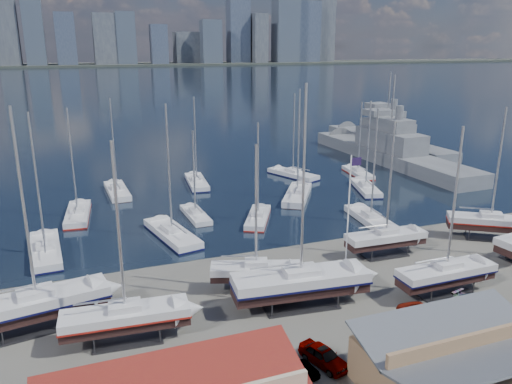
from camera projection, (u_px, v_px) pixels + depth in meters
name	position (u px, v px, depth m)	size (l,w,h in m)	color
ground	(336.00, 284.00, 46.58)	(1400.00, 1400.00, 0.00)	#605E59
water	(99.00, 81.00, 324.84)	(1400.00, 600.00, 0.40)	#1B2D3E
far_shore	(82.00, 65.00, 557.84)	(1400.00, 80.00, 2.20)	#2D332D
skyline	(72.00, 29.00, 538.90)	(639.14, 43.80, 107.69)	#475166
shed_grey	(463.00, 362.00, 31.61)	(12.60, 8.40, 4.17)	#8C6B4C
sailboat_cradle_0	(37.00, 304.00, 38.69)	(11.22, 4.80, 17.45)	#2D2D33
sailboat_cradle_1	(126.00, 317.00, 37.04)	(9.63, 3.37, 15.34)	#2D2D33
sailboat_cradle_2	(256.00, 271.00, 44.91)	(8.46, 4.81, 13.52)	#2D2D33
sailboat_cradle_3	(301.00, 282.00, 42.14)	(12.01, 4.49, 18.74)	#2D2D33
sailboat_cradle_4	(386.00, 238.00, 52.46)	(8.77, 2.76, 14.31)	#2D2D33
sailboat_cradle_5	(446.00, 273.00, 44.25)	(9.33, 2.63, 15.15)	#2D2D33
sailboat_cradle_6	(490.00, 222.00, 57.10)	(9.23, 7.37, 15.18)	#2D2D33
sailboat_moored_0	(46.00, 252.00, 53.10)	(3.53, 10.78, 15.90)	black
sailboat_moored_1	(78.00, 215.00, 64.66)	(3.77, 10.16, 14.84)	black
sailboat_moored_2	(117.00, 192.00, 74.90)	(3.15, 10.04, 15.02)	black
sailboat_moored_3	(172.00, 235.00, 57.83)	(5.09, 11.21, 16.18)	black
sailboat_moored_4	(196.00, 215.00, 64.60)	(2.47, 7.96, 11.92)	black
sailboat_moored_5	(197.00, 183.00, 79.90)	(3.73, 10.03, 14.65)	black
sailboat_moored_6	(258.00, 219.00, 63.48)	(6.26, 8.91, 13.11)	black
sailboat_moored_7	(297.00, 196.00, 72.83)	(8.46, 10.88, 16.53)	black
sailboat_moored_8	(293.00, 175.00, 84.90)	(6.29, 10.13, 14.69)	black
sailboat_moored_9	(371.00, 220.00, 62.86)	(3.79, 10.16, 14.99)	black
sailboat_moored_10	(365.00, 189.00, 76.68)	(5.39, 9.95, 14.33)	black
sailboat_moored_11	(358.00, 173.00, 86.10)	(3.59, 9.00, 13.08)	black
naval_ship_east	(389.00, 153.00, 95.76)	(7.64, 44.29, 17.98)	slate
naval_ship_west	(386.00, 139.00, 109.97)	(7.18, 39.11, 17.51)	slate
car_a	(324.00, 356.00, 34.69)	(1.59, 3.94, 1.34)	gray
car_b	(285.00, 377.00, 32.34)	(1.62, 4.65, 1.53)	gray
car_c	(426.00, 321.00, 39.05)	(2.41, 5.23, 1.45)	gray
car_d	(479.00, 307.00, 41.27)	(1.84, 4.53, 1.31)	gray
flagpole	(349.00, 212.00, 44.84)	(1.08, 0.12, 12.28)	white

